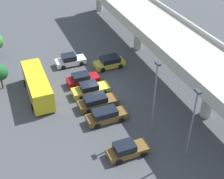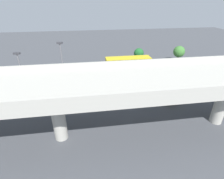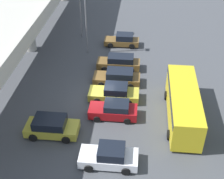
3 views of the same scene
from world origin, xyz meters
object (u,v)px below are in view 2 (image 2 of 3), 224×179
parked_car_2 (138,80)px  lamp_post_mid_lot (23,79)px  lamp_post_near_aisle (63,70)px  shuttle_bus (128,63)px  parked_car_6 (54,86)px  tree_front_centre (139,53)px  parked_car_5 (90,84)px  tree_front_left (179,52)px  parked_car_4 (107,83)px  parked_car_0 (168,78)px  parked_car_3 (124,82)px  parked_car_1 (165,93)px

parked_car_2 → lamp_post_mid_lot: size_ratio=0.54×
parked_car_2 → lamp_post_near_aisle: size_ratio=0.50×
shuttle_bus → parked_car_6: bearing=-155.3°
lamp_post_near_aisle → tree_front_centre: size_ratio=2.44×
parked_car_5 → tree_front_left: 23.17m
tree_front_centre → parked_car_4: bearing=50.8°
parked_car_0 → parked_car_2: parked_car_0 is taller
shuttle_bus → lamp_post_mid_lot: 20.14m
parked_car_4 → parked_car_6: 8.67m
parked_car_4 → lamp_post_mid_lot: bearing=-62.1°
parked_car_3 → parked_car_6: (11.48, 0.03, -0.01)m
shuttle_bus → tree_front_centre: size_ratio=2.52×
parked_car_5 → tree_front_left: tree_front_left is taller
parked_car_0 → parked_car_2: (5.56, 0.18, -0.02)m
parked_car_4 → tree_front_left: size_ratio=1.28×
parked_car_1 → lamp_post_near_aisle: size_ratio=0.51×
shuttle_bus → tree_front_centre: 5.37m
parked_car_1 → tree_front_left: 17.87m
lamp_post_near_aisle → tree_front_left: (-24.08, -14.29, -2.54)m
parked_car_0 → parked_car_4: parked_car_0 is taller
parked_car_6 → lamp_post_near_aisle: size_ratio=0.50×
parked_car_3 → lamp_post_mid_lot: size_ratio=0.61×
parked_car_3 → shuttle_bus: shuttle_bus is taller
parked_car_1 → parked_car_4: 9.54m
parked_car_1 → lamp_post_mid_lot: size_ratio=0.56×
parked_car_0 → parked_car_3: bearing=-87.4°
parked_car_0 → parked_car_4: 10.99m
parked_car_6 → tree_front_left: (-26.47, -10.17, 1.78)m
lamp_post_mid_lot → tree_front_left: lamp_post_mid_lot is taller
parked_car_5 → lamp_post_mid_lot: (7.93, 5.69, 3.91)m
parked_car_3 → parked_car_6: size_ratio=1.12×
parked_car_6 → parked_car_4: bearing=90.7°
parked_car_1 → shuttle_bus: (3.14, -11.10, 0.94)m
parked_car_2 → shuttle_bus: (0.38, -6.09, 1.00)m
shuttle_bus → tree_front_centre: (-3.36, -4.12, 0.72)m
parked_car_3 → parked_car_0: bearing=92.6°
parked_car_2 → parked_car_4: bearing=-88.8°
parked_car_1 → lamp_post_mid_lot: lamp_post_mid_lot is taller
parked_car_3 → tree_front_left: (-14.99, -10.14, 1.76)m
parked_car_5 → tree_front_centre: bearing=132.5°
shuttle_bus → lamp_post_near_aisle: 15.74m
parked_car_1 → parked_car_2: (2.76, -5.02, -0.06)m
parked_car_4 → shuttle_bus: 8.05m
parked_car_2 → lamp_post_near_aisle: bearing=-69.6°
parked_car_6 → lamp_post_near_aisle: bearing=30.2°
parked_car_6 → tree_front_left: size_ratio=1.15×
lamp_post_near_aisle → parked_car_6: bearing=-59.8°
parked_car_6 → lamp_post_mid_lot: (2.22, 5.66, 3.97)m
lamp_post_near_aisle → parked_car_3: bearing=-155.5°
parked_car_5 → tree_front_centre: 15.50m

